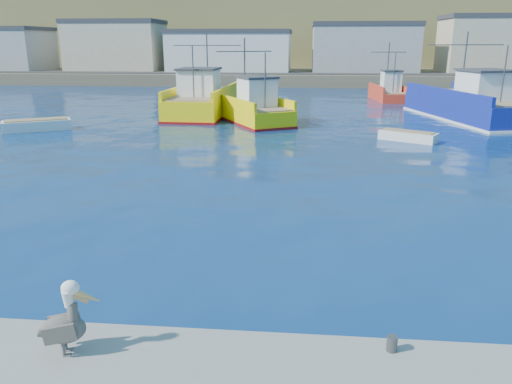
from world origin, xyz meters
TOP-DOWN VIEW (x-y plane):
  - ground at (0.00, 0.00)m, footprint 260.00×260.00m
  - dock_bollards at (0.60, -3.40)m, footprint 36.20×0.20m
  - far_shore at (0.00, 109.20)m, footprint 200.00×81.00m
  - trawler_yellow_a at (-7.20, 31.05)m, footprint 5.91×13.05m
  - trawler_yellow_b at (-2.75, 26.99)m, footprint 7.65×10.08m
  - trawler_blue at (14.49, 29.66)m, footprint 7.82×14.18m
  - boat_orange at (10.14, 42.76)m, footprint 3.64×7.15m
  - skiff_left at (-17.20, 21.46)m, footprint 4.64×3.55m
  - skiff_mid at (7.85, 20.06)m, footprint 3.61×2.84m
  - skiff_far at (18.67, 34.58)m, footprint 3.16×3.96m
  - pelican at (-2.89, -4.01)m, footprint 1.17×0.63m

SIDE VIEW (x-z plane):
  - ground at x=0.00m, z-range 0.00..0.00m
  - skiff_mid at x=7.85m, z-range -0.14..0.62m
  - skiff_far at x=18.67m, z-range -0.15..0.68m
  - skiff_left at x=-17.20m, z-range -0.17..0.79m
  - dock_bollards at x=0.60m, z-range 0.50..0.80m
  - trawler_yellow_b at x=-2.75m, z-range -2.20..4.11m
  - boat_orange at x=10.14m, z-range -1.98..3.92m
  - pelican at x=-2.89m, z-range 0.39..1.84m
  - trawler_yellow_a at x=-7.20m, z-range -2.23..4.49m
  - trawler_blue at x=14.49m, z-range -2.24..4.55m
  - far_shore at x=0.00m, z-range -3.02..20.98m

